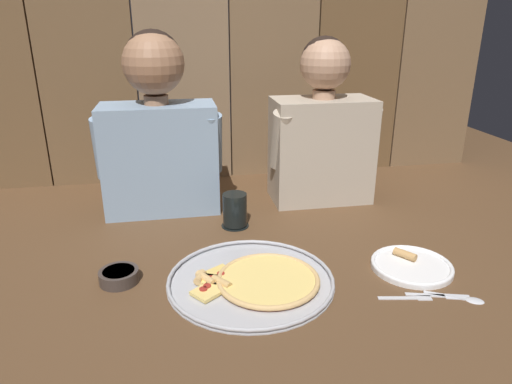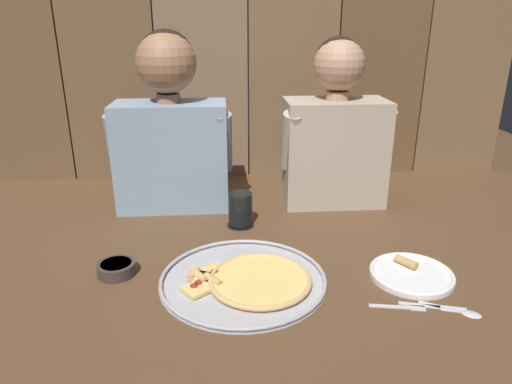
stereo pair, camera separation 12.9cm
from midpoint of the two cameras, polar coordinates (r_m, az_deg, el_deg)
ground_plane at (r=1.28m, az=-1.22°, el=-9.11°), size 3.20×3.20×0.00m
pizza_tray at (r=1.20m, az=-3.26°, el=-10.89°), size 0.43×0.43×0.03m
dinner_plate at (r=1.31m, az=16.07°, el=-8.80°), size 0.22×0.22×0.03m
drinking_glass at (r=1.49m, az=-5.12°, el=-2.35°), size 0.09×0.09×0.11m
dipping_bowl at (r=1.27m, az=-19.52°, el=-9.82°), size 0.10×0.10×0.03m
table_fork at (r=1.18m, az=15.31°, el=-12.62°), size 0.13×0.04×0.01m
table_knife at (r=1.21m, az=18.84°, el=-12.15°), size 0.15×0.06×0.01m
table_spoon at (r=1.22m, az=21.72°, el=-12.20°), size 0.13×0.08×0.01m
diner_left at (r=1.60m, az=-14.34°, el=7.65°), size 0.42×0.21×0.61m
diner_right at (r=1.67m, az=6.01°, el=7.78°), size 0.39×0.21×0.59m
wooden_backdrop_wall at (r=1.91m, az=-5.42°, el=18.53°), size 2.19×0.03×1.14m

